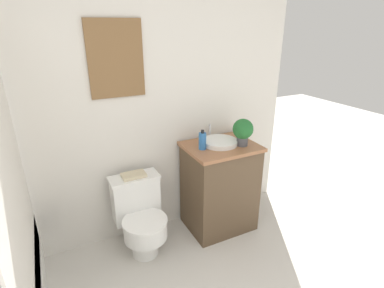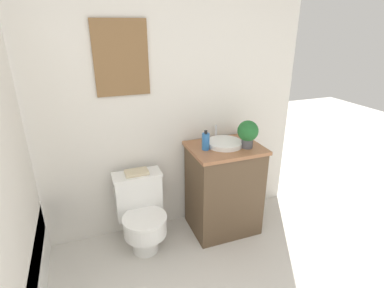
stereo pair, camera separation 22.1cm
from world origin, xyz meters
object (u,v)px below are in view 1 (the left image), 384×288
(soap_bottle, at_px, (202,141))
(potted_plant, at_px, (243,130))
(book_on_tank, at_px, (134,175))
(toilet, at_px, (140,215))
(sink, at_px, (220,142))

(soap_bottle, xyz_separation_m, potted_plant, (0.34, -0.08, 0.06))
(soap_bottle, distance_m, book_on_tank, 0.63)
(book_on_tank, bearing_deg, toilet, -90.00)
(book_on_tank, bearing_deg, soap_bottle, -12.50)
(soap_bottle, bearing_deg, potted_plant, -13.13)
(sink, xyz_separation_m, soap_bottle, (-0.19, -0.03, 0.05))
(potted_plant, height_order, book_on_tank, potted_plant)
(soap_bottle, height_order, book_on_tank, soap_bottle)
(sink, distance_m, soap_bottle, 0.19)
(sink, distance_m, potted_plant, 0.22)
(toilet, bearing_deg, soap_bottle, -1.58)
(toilet, distance_m, sink, 0.91)
(soap_bottle, distance_m, potted_plant, 0.36)
(sink, xyz_separation_m, book_on_tank, (-0.75, 0.10, -0.19))
(toilet, bearing_deg, sink, 0.84)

